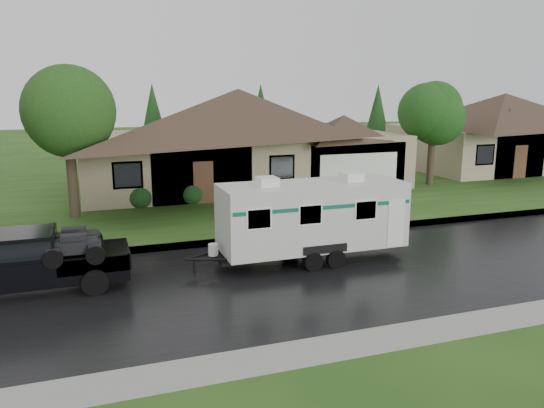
# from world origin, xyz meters

# --- Properties ---
(ground) EXTENTS (140.00, 140.00, 0.00)m
(ground) POSITION_xyz_m (0.00, 0.00, 0.00)
(ground) COLOR #234A17
(ground) RESTS_ON ground
(road) EXTENTS (140.00, 8.00, 0.01)m
(road) POSITION_xyz_m (0.00, -2.00, 0.01)
(road) COLOR black
(road) RESTS_ON ground
(curb) EXTENTS (140.00, 0.50, 0.15)m
(curb) POSITION_xyz_m (0.00, 2.25, 0.07)
(curb) COLOR gray
(curb) RESTS_ON ground
(lawn) EXTENTS (140.00, 26.00, 0.15)m
(lawn) POSITION_xyz_m (0.00, 15.00, 0.07)
(lawn) COLOR #234A17
(lawn) RESTS_ON ground
(house_main) EXTENTS (19.44, 10.80, 6.90)m
(house_main) POSITION_xyz_m (2.29, 13.84, 3.59)
(house_main) COLOR gray
(house_main) RESTS_ON lawn
(house_neighbor) EXTENTS (15.12, 9.72, 6.45)m
(house_neighbor) POSITION_xyz_m (22.27, 14.34, 3.32)
(house_neighbor) COLOR tan
(house_neighbor) RESTS_ON lawn
(tree_left_green) EXTENTS (4.07, 4.07, 6.74)m
(tree_left_green) POSITION_xyz_m (-7.26, 8.07, 4.82)
(tree_left_green) COLOR #382B1E
(tree_left_green) RESTS_ON lawn
(tree_right_green) EXTENTS (3.60, 3.60, 5.95)m
(tree_right_green) POSITION_xyz_m (12.68, 9.95, 4.28)
(tree_right_green) COLOR #382B1E
(tree_right_green) RESTS_ON lawn
(shrub_row) EXTENTS (13.60, 1.00, 1.00)m
(shrub_row) POSITION_xyz_m (2.00, 9.30, 0.65)
(shrub_row) COLOR #143814
(shrub_row) RESTS_ON lawn
(pickup_truck) EXTENTS (5.31, 2.02, 1.77)m
(pickup_truck) POSITION_xyz_m (-8.38, -0.64, 0.95)
(pickup_truck) COLOR black
(pickup_truck) RESTS_ON ground
(travel_trailer) EXTENTS (6.55, 2.30, 2.94)m
(travel_trailer) POSITION_xyz_m (0.41, -0.64, 1.56)
(travel_trailer) COLOR silver
(travel_trailer) RESTS_ON ground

